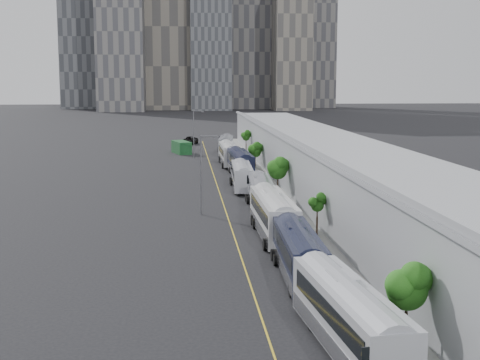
{
  "coord_description": "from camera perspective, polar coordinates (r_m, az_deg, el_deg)",
  "views": [
    {
      "loc": [
        -6.17,
        -25.96,
        14.41
      ],
      "look_at": [
        0.4,
        50.6,
        3.0
      ],
      "focal_mm": 50.0,
      "sensor_mm": 36.0,
      "label": 1
    }
  ],
  "objects": [
    {
      "name": "bus_2",
      "position": [
        62.27,
        2.87,
        -3.32
      ],
      "size": [
        3.09,
        14.0,
        4.08
      ],
      "rotation": [
        0.0,
        0.0,
        0.01
      ],
      "color": "silver",
      "rests_on": "ground"
    },
    {
      "name": "bus_1",
      "position": [
        49.79,
        5.01,
        -6.56
      ],
      "size": [
        2.91,
        12.63,
        3.67
      ],
      "rotation": [
        0.0,
        0.0,
        -0.03
      ],
      "color": "black",
      "rests_on": "ground"
    },
    {
      "name": "tree_2",
      "position": [
        83.48,
        3.24,
        1.11
      ],
      "size": [
        2.41,
        2.41,
        4.99
      ],
      "color": "black",
      "rests_on": "ground"
    },
    {
      "name": "bus_4",
      "position": [
        89.83,
        0.17,
        0.18
      ],
      "size": [
        2.95,
        12.21,
        3.54
      ],
      "rotation": [
        0.0,
        0.0,
        -0.04
      ],
      "color": "silver",
      "rests_on": "ground"
    },
    {
      "name": "bus_3",
      "position": [
        75.89,
        1.81,
        -1.35
      ],
      "size": [
        3.19,
        12.34,
        3.57
      ],
      "rotation": [
        0.0,
        0.0,
        -0.06
      ],
      "color": "gray",
      "rests_on": "ground"
    },
    {
      "name": "skyline",
      "position": [
        352.03,
        -4.48,
        14.36
      ],
      "size": [
        145.0,
        64.0,
        120.0
      ],
      "color": "slate",
      "rests_on": "ground"
    },
    {
      "name": "shipping_container",
      "position": [
        134.59,
        -5.02,
        2.79
      ],
      "size": [
        4.18,
        7.04,
        2.45
      ],
      "primitive_type": "cube",
      "rotation": [
        0.0,
        0.0,
        0.27
      ],
      "color": "#174A22",
      "rests_on": "ground"
    },
    {
      "name": "bus_0",
      "position": [
        36.79,
        9.22,
        -11.98
      ],
      "size": [
        3.79,
        13.46,
        3.88
      ],
      "rotation": [
        0.0,
        0.0,
        0.09
      ],
      "color": "#AFB1BA",
      "rests_on": "ground"
    },
    {
      "name": "bus_7",
      "position": [
        132.71,
        -1.21,
        2.88
      ],
      "size": [
        3.78,
        12.69,
        3.65
      ],
      "rotation": [
        0.0,
        0.0,
        -0.1
      ],
      "color": "slate",
      "rests_on": "ground"
    },
    {
      "name": "sidewalk",
      "position": [
        83.61,
        5.63,
        -1.48
      ],
      "size": [
        10.0,
        170.0,
        0.12
      ],
      "primitive_type": "cube",
      "color": "gray",
      "rests_on": "ground"
    },
    {
      "name": "tree_0",
      "position": [
        37.17,
        14.08,
        -8.61
      ],
      "size": [
        2.23,
        2.23,
        4.8
      ],
      "color": "black",
      "rests_on": "ground"
    },
    {
      "name": "bus_5",
      "position": [
        102.03,
        0.03,
        1.27
      ],
      "size": [
        3.14,
        13.56,
        3.94
      ],
      "rotation": [
        0.0,
        0.0,
        0.03
      ],
      "color": "black",
      "rests_on": "ground"
    },
    {
      "name": "lane_line",
      "position": [
        82.36,
        -1.58,
        -1.63
      ],
      "size": [
        0.12,
        160.0,
        0.02
      ],
      "primitive_type": "cube",
      "color": "gold",
      "rests_on": "ground"
    },
    {
      "name": "street_lamp_near",
      "position": [
        72.18,
        -3.2,
        0.94
      ],
      "size": [
        2.04,
        0.22,
        8.63
      ],
      "color": "#59595E",
      "rests_on": "ground"
    },
    {
      "name": "depot",
      "position": [
        83.91,
        8.34,
        0.89
      ],
      "size": [
        12.45,
        160.4,
        7.2
      ],
      "color": "gray",
      "rests_on": "ground"
    },
    {
      "name": "suv",
      "position": [
        154.09,
        -4.36,
        3.38
      ],
      "size": [
        4.56,
        6.87,
        1.75
      ],
      "primitive_type": "imported",
      "rotation": [
        0.0,
        0.0,
        -0.28
      ],
      "color": "black",
      "rests_on": "ground"
    },
    {
      "name": "tree_1",
      "position": [
        62.4,
        6.61,
        -2.08
      ],
      "size": [
        1.21,
        1.21,
        3.77
      ],
      "color": "black",
      "rests_on": "ground"
    },
    {
      "name": "tree_3",
      "position": [
        110.79,
        1.31,
        2.63
      ],
      "size": [
        2.07,
        2.07,
        4.25
      ],
      "color": "black",
      "rests_on": "ground"
    },
    {
      "name": "tree_4",
      "position": [
        129.64,
        0.52,
        3.77
      ],
      "size": [
        1.51,
        1.51,
        4.66
      ],
      "color": "black",
      "rests_on": "ground"
    },
    {
      "name": "bus_6",
      "position": [
        115.49,
        -0.97,
        2.09
      ],
      "size": [
        2.94,
        13.23,
        3.86
      ],
      "rotation": [
        0.0,
        0.0,
        0.01
      ],
      "color": "silver",
      "rests_on": "ground"
    },
    {
      "name": "street_lamp_far",
      "position": [
        124.61,
        -3.89,
        4.19
      ],
      "size": [
        2.04,
        0.22,
        9.01
      ],
      "color": "#59595E",
      "rests_on": "ground"
    }
  ]
}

